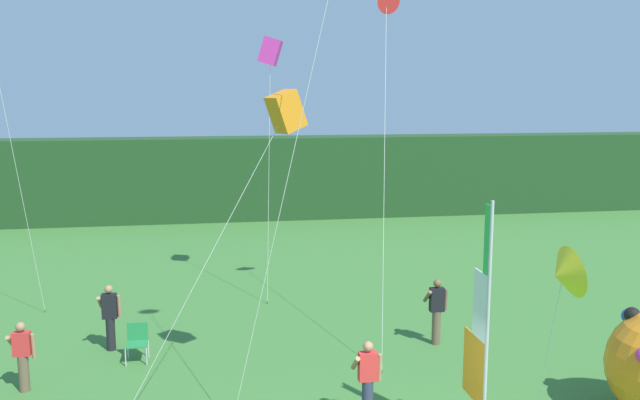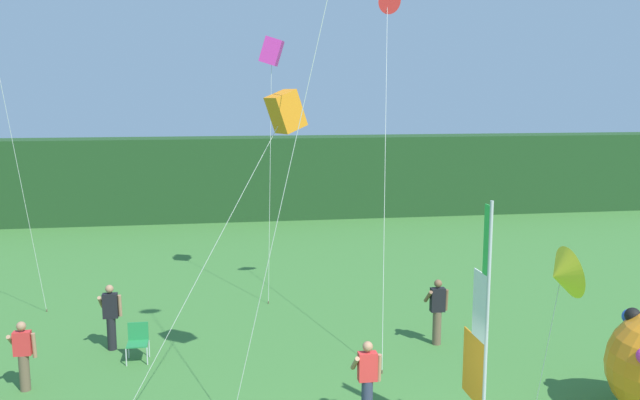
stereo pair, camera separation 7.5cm
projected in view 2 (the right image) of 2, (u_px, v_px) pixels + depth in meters
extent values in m
cube|color=#1E421E|center=(270.00, 177.00, 34.24)|extent=(80.00, 2.40, 4.14)
cylinder|color=#B7B7BC|center=(487.00, 333.00, 11.41)|extent=(0.06, 0.06, 4.57)
cube|color=orange|center=(473.00, 368.00, 12.04)|extent=(0.02, 0.97, 1.22)
cube|color=white|center=(480.00, 306.00, 11.67)|extent=(0.02, 0.60, 1.22)
cube|color=green|center=(487.00, 240.00, 11.30)|extent=(0.02, 0.23, 1.22)
cylinder|color=black|center=(112.00, 334.00, 16.62)|extent=(0.22, 0.22, 0.82)
cube|color=black|center=(110.00, 306.00, 16.51)|extent=(0.36, 0.20, 0.62)
sphere|color=#A37556|center=(109.00, 289.00, 16.44)|extent=(0.20, 0.20, 0.20)
cylinder|color=#A37556|center=(101.00, 302.00, 16.52)|extent=(0.09, 0.48, 0.42)
cylinder|color=#A37556|center=(120.00, 306.00, 16.55)|extent=(0.09, 0.14, 0.56)
cylinder|color=brown|center=(437.00, 328.00, 16.97)|extent=(0.22, 0.22, 0.87)
cube|color=black|center=(438.00, 300.00, 16.85)|extent=(0.36, 0.20, 0.61)
sphere|color=brown|center=(438.00, 283.00, 16.79)|extent=(0.20, 0.20, 0.20)
cylinder|color=brown|center=(428.00, 296.00, 16.86)|extent=(0.09, 0.48, 0.42)
cylinder|color=brown|center=(446.00, 300.00, 16.90)|extent=(0.09, 0.14, 0.56)
cube|color=red|center=(367.00, 366.00, 12.76)|extent=(0.36, 0.20, 0.56)
sphere|color=#A37556|center=(368.00, 346.00, 12.70)|extent=(0.20, 0.20, 0.20)
cylinder|color=#A37556|center=(355.00, 363.00, 12.77)|extent=(0.09, 0.48, 0.42)
cylinder|color=#A37556|center=(379.00, 368.00, 12.81)|extent=(0.09, 0.14, 0.56)
cylinder|color=brown|center=(25.00, 373.00, 14.33)|extent=(0.22, 0.22, 0.80)
cube|color=red|center=(22.00, 343.00, 14.22)|extent=(0.36, 0.20, 0.52)
sphere|color=#A37556|center=(21.00, 326.00, 14.16)|extent=(0.20, 0.20, 0.20)
cylinder|color=#A37556|center=(12.00, 341.00, 14.24)|extent=(0.09, 0.48, 0.42)
cylinder|color=#A37556|center=(34.00, 345.00, 14.27)|extent=(0.09, 0.14, 0.56)
sphere|color=black|center=(633.00, 315.00, 13.10)|extent=(0.31, 0.31, 0.31)
sphere|color=blue|center=(630.00, 317.00, 13.31)|extent=(0.31, 0.31, 0.31)
cylinder|color=#BCBCC1|center=(126.00, 357.00, 15.63)|extent=(0.03, 0.03, 0.42)
cylinder|color=#BCBCC1|center=(147.00, 356.00, 15.71)|extent=(0.03, 0.03, 0.42)
cylinder|color=#BCBCC1|center=(129.00, 350.00, 16.10)|extent=(0.03, 0.03, 0.42)
cylinder|color=#BCBCC1|center=(149.00, 349.00, 16.18)|extent=(0.03, 0.03, 0.42)
cube|color=#237F42|center=(137.00, 344.00, 15.87)|extent=(0.48, 0.48, 0.03)
cube|color=#237F42|center=(138.00, 331.00, 16.07)|extent=(0.48, 0.03, 0.44)
cylinder|color=brown|center=(268.00, 302.00, 20.31)|extent=(0.03, 0.03, 0.08)
cylinder|color=silver|center=(270.00, 178.00, 20.25)|extent=(0.29, 1.05, 7.58)
cube|color=#DB33A8|center=(272.00, 51.00, 20.18)|extent=(0.83, 0.68, 0.90)
cylinder|color=silver|center=(539.00, 386.00, 9.89)|extent=(0.83, 2.34, 4.08)
cone|color=yellow|center=(561.00, 275.00, 8.37)|extent=(0.39, 0.68, 0.71)
cylinder|color=silver|center=(300.00, 120.00, 11.70)|extent=(2.66, 0.68, 11.71)
cylinder|color=brown|center=(47.00, 311.00, 19.55)|extent=(0.03, 0.03, 0.08)
cylinder|color=silver|center=(8.00, 122.00, 18.19)|extent=(1.14, 0.84, 11.12)
cylinder|color=brown|center=(382.00, 372.00, 15.24)|extent=(0.03, 0.03, 0.08)
cylinder|color=silver|center=(385.00, 173.00, 16.49)|extent=(0.99, 3.81, 8.77)
cone|color=red|center=(387.00, 0.00, 17.72)|extent=(0.76, 0.56, 0.72)
cylinder|color=silver|center=(203.00, 268.00, 12.90)|extent=(3.33, 0.64, 5.98)
cube|color=orange|center=(286.00, 111.00, 12.99)|extent=(0.86, 0.75, 0.86)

